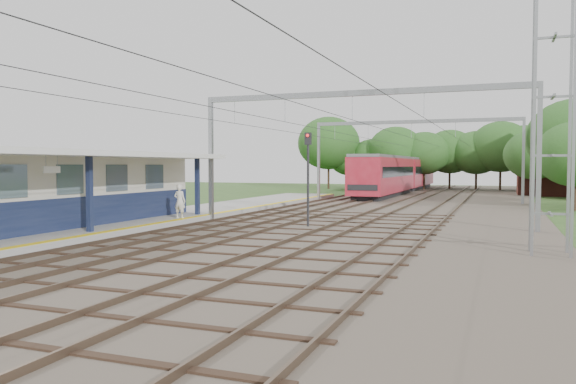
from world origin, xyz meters
The scene contains 14 objects.
ground centered at (0.00, 0.00, 0.00)m, with size 160.00×160.00×0.00m, color #2D4C1E.
ballast_bed centered at (4.00, 30.00, 0.05)m, with size 18.00×90.00×0.10m, color #473D33.
platform centered at (-7.50, 14.00, 0.17)m, with size 5.00×52.00×0.35m, color gray.
yellow_stripe centered at (-5.25, 14.00, 0.35)m, with size 0.45×52.00×0.01m, color yellow.
station_building centered at (-8.88, 7.00, 2.04)m, with size 3.41×18.00×3.40m.
canopy centered at (-7.77, 6.00, 3.64)m, with size 6.40×20.00×3.44m.
rail_tracks centered at (1.50, 30.00, 0.18)m, with size 11.80×88.00×0.15m.
catenary_system centered at (3.39, 25.28, 5.51)m, with size 17.22×88.00×7.00m.
lattice_pylon centered at (12.00, 8.00, 6.00)m, with size 1.30×1.30×12.00m.
tree_band centered at (3.84, 57.12, 4.92)m, with size 31.72×30.88×8.82m.
house_far centered at (16.00, 52.00, 3.23)m, with size 8.00×6.12×8.66m.
person centered at (-5.60, 12.63, 1.26)m, with size 0.66×0.43×1.81m, color silver.
train centered at (-0.50, 52.21, 2.25)m, with size 3.08×38.39×4.04m.
signal_post centered at (1.35, 13.41, 3.14)m, with size 0.35×0.30×4.80m.
Camera 1 is at (10.41, -13.16, 3.16)m, focal length 35.00 mm.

